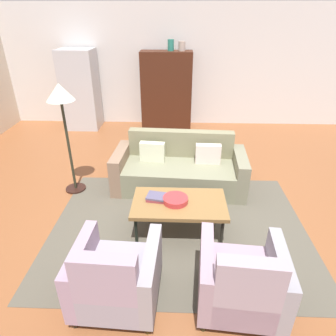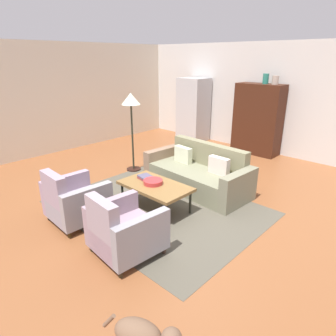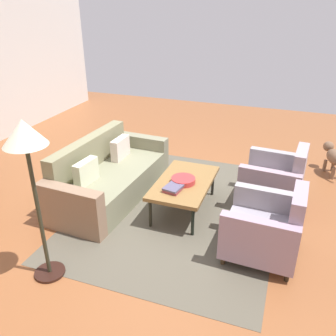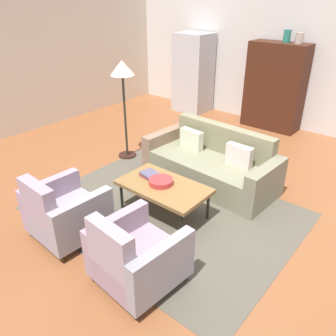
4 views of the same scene
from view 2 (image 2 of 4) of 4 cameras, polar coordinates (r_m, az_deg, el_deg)
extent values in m
plane|color=brown|center=(5.37, 2.46, -6.54)|extent=(10.74, 10.74, 0.00)
cube|color=silver|center=(8.23, 21.30, 11.92)|extent=(8.95, 0.12, 2.80)
cube|color=beige|center=(8.48, -21.39, 12.12)|extent=(0.12, 7.85, 2.80)
cube|color=#534E41|center=(5.19, -2.00, -7.49)|extent=(3.40, 2.60, 0.01)
cube|color=gray|center=(5.81, 5.36, -2.13)|extent=(1.79, 1.00, 0.42)
cube|color=#7A7657|center=(5.99, 7.72, 0.74)|extent=(1.75, 0.28, 0.86)
cube|color=#77755D|center=(5.25, 13.26, -4.01)|extent=(0.23, 0.91, 0.62)
cube|color=#846852|center=(6.40, -1.04, 1.10)|extent=(0.23, 0.91, 0.62)
cube|color=beige|center=(5.49, 9.69, 0.42)|extent=(0.40, 0.13, 0.32)
cube|color=beige|center=(6.04, 2.91, 2.56)|extent=(0.41, 0.16, 0.32)
cylinder|color=black|center=(5.59, -4.17, -3.16)|extent=(0.04, 0.04, 0.40)
cylinder|color=black|center=(4.93, 4.26, -6.56)|extent=(0.04, 0.04, 0.40)
cylinder|color=black|center=(5.27, -8.67, -4.91)|extent=(0.04, 0.04, 0.40)
cylinder|color=black|center=(4.56, -0.27, -8.91)|extent=(0.04, 0.04, 0.40)
cube|color=brown|center=(4.97, -2.46, -3.44)|extent=(1.20, 0.70, 0.05)
cylinder|color=#3B2C1B|center=(5.40, -15.09, -6.52)|extent=(0.05, 0.05, 0.10)
cylinder|color=#2D221C|center=(4.87, -11.08, -9.27)|extent=(0.05, 0.05, 0.10)
cylinder|color=black|center=(5.16, -21.71, -8.68)|extent=(0.05, 0.05, 0.10)
cylinder|color=#3C2C12|center=(4.61, -18.29, -11.91)|extent=(0.05, 0.05, 0.10)
cube|color=gray|center=(4.90, -16.79, -6.96)|extent=(0.60, 0.83, 0.30)
cube|color=#9A8598|center=(4.68, -20.65, -5.52)|extent=(0.57, 0.17, 0.78)
cube|color=#9A8197|center=(5.13, -18.72, -4.32)|extent=(0.16, 0.80, 0.56)
cube|color=gray|center=(4.57, -14.94, -7.02)|extent=(0.16, 0.80, 0.56)
cylinder|color=#381E1D|center=(4.53, -6.56, -11.50)|extent=(0.05, 0.05, 0.10)
cylinder|color=#38271F|center=(4.08, -0.78, -15.36)|extent=(0.05, 0.05, 0.10)
cylinder|color=#322D17|center=(4.24, -14.28, -14.49)|extent=(0.05, 0.05, 0.10)
cylinder|color=#372B19|center=(3.76, -9.07, -19.24)|extent=(0.05, 0.05, 0.10)
cube|color=gray|center=(4.02, -7.82, -12.70)|extent=(0.62, 0.84, 0.30)
cube|color=#9A8B97|center=(3.75, -12.23, -11.32)|extent=(0.57, 0.19, 0.78)
cube|color=gray|center=(4.20, -10.56, -9.22)|extent=(0.19, 0.81, 0.56)
cube|color=gray|center=(3.72, -4.87, -13.24)|extent=(0.19, 0.81, 0.56)
cylinder|color=#B53032|center=(4.98, -2.86, -2.66)|extent=(0.32, 0.32, 0.07)
cube|color=brown|center=(5.18, -4.23, -1.96)|extent=(0.29, 0.23, 0.03)
cube|color=#524C67|center=(5.17, -4.24, -1.66)|extent=(0.30, 0.24, 0.02)
cube|color=#3D1D11|center=(8.20, 16.71, 8.85)|extent=(1.20, 0.50, 1.80)
cube|color=black|center=(8.56, 15.72, 9.41)|extent=(0.56, 0.01, 1.51)
cube|color=black|center=(8.30, 19.39, 8.69)|extent=(0.56, 0.01, 1.51)
cylinder|color=#277A68|center=(8.02, 18.13, 15.87)|extent=(0.14, 0.14, 0.24)
cylinder|color=#B2A192|center=(7.92, 19.79, 15.50)|extent=(0.16, 0.16, 0.21)
cube|color=#B7BABF|center=(9.21, 4.84, 11.00)|extent=(0.80, 0.70, 1.85)
cylinder|color=#99999E|center=(9.45, 6.53, 11.76)|extent=(0.02, 0.02, 0.70)
cylinder|color=black|center=(6.90, -6.54, -0.19)|extent=(0.32, 0.32, 0.03)
cylinder|color=#2A2C1F|center=(6.67, -6.80, 5.76)|extent=(0.04, 0.04, 1.45)
cone|color=silver|center=(6.51, -7.12, 12.97)|extent=(0.40, 0.40, 0.24)
ellipsoid|color=brown|center=(2.80, -5.73, -28.94)|extent=(0.48, 0.38, 0.24)
cylinder|color=brown|center=(2.87, -11.18, -26.65)|extent=(0.14, 0.08, 0.17)
camera|label=1|loc=(3.31, -49.25, 16.74)|focal=31.81mm
camera|label=3|loc=(7.55, -33.74, 19.03)|focal=37.78mm
camera|label=4|loc=(0.83, -38.91, 37.57)|focal=36.49mm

